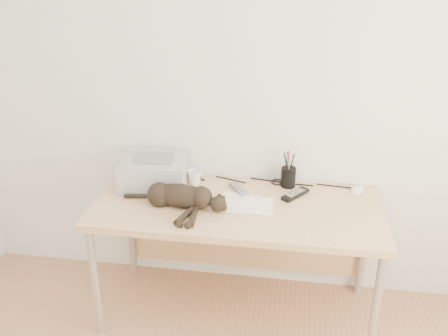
% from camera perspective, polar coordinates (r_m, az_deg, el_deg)
% --- Properties ---
extents(wall_back, '(3.50, 0.00, 3.50)m').
position_cam_1_polar(wall_back, '(2.89, 2.67, 9.03)').
color(wall_back, white).
rests_on(wall_back, floor).
extents(desk, '(1.60, 0.70, 0.74)m').
position_cam_1_polar(desk, '(2.90, 1.79, -5.73)').
color(desk, tan).
rests_on(desk, floor).
extents(printer, '(0.41, 0.36, 0.18)m').
position_cam_1_polar(printer, '(2.97, -7.96, -0.43)').
color(printer, '#B6B6BB').
rests_on(printer, desk).
extents(papers, '(0.33, 0.25, 0.01)m').
position_cam_1_polar(papers, '(2.77, 2.42, -4.09)').
color(papers, white).
rests_on(papers, desk).
extents(cat, '(0.61, 0.30, 0.14)m').
position_cam_1_polar(cat, '(2.73, -5.23, -3.31)').
color(cat, black).
rests_on(cat, desk).
extents(mug, '(0.12, 0.12, 0.08)m').
position_cam_1_polar(mug, '(2.99, -3.35, -1.06)').
color(mug, white).
rests_on(mug, desk).
extents(pen_cup, '(0.09, 0.09, 0.22)m').
position_cam_1_polar(pen_cup, '(2.97, 7.36, -1.00)').
color(pen_cup, black).
rests_on(pen_cup, desk).
extents(remote_grey, '(0.14, 0.17, 0.02)m').
position_cam_1_polar(remote_grey, '(2.92, 1.65, -2.41)').
color(remote_grey, slate).
rests_on(remote_grey, desk).
extents(remote_black, '(0.16, 0.19, 0.02)m').
position_cam_1_polar(remote_black, '(2.88, 8.14, -3.00)').
color(remote_black, black).
rests_on(remote_black, desk).
extents(mouse, '(0.11, 0.14, 0.04)m').
position_cam_1_polar(mouse, '(3.01, 15.01, -2.18)').
color(mouse, white).
rests_on(mouse, desk).
extents(cable_tangle, '(1.36, 0.08, 0.01)m').
position_cam_1_polar(cable_tangle, '(3.03, 2.36, -1.36)').
color(cable_tangle, black).
rests_on(cable_tangle, desk).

